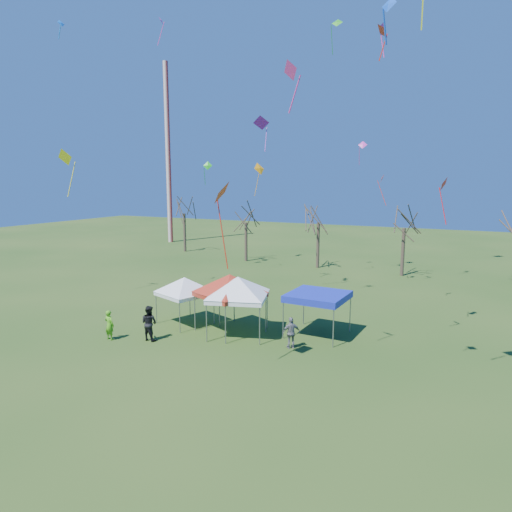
{
  "coord_description": "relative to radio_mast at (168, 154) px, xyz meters",
  "views": [
    {
      "loc": [
        12.24,
        -19.68,
        8.83
      ],
      "look_at": [
        1.1,
        3.0,
        4.64
      ],
      "focal_mm": 32.0,
      "sensor_mm": 36.0,
      "label": 1
    }
  ],
  "objects": [
    {
      "name": "tent_red",
      "position": [
        27.42,
        -31.05,
        -9.29
      ],
      "size": [
        4.17,
        4.17,
        3.98
      ],
      "rotation": [
        0.0,
        0.0,
        -0.39
      ],
      "color": "gray",
      "rests_on": "ground"
    },
    {
      "name": "kite_9",
      "position": [
        36.93,
        -36.71,
        2.19
      ],
      "size": [
        0.67,
        0.53,
        1.55
      ],
      "rotation": [
        0.0,
        0.0,
        5.83
      ],
      "color": "blue",
      "rests_on": "ground"
    },
    {
      "name": "person_dark",
      "position": [
        24.11,
        -34.37,
        -11.51
      ],
      "size": [
        0.99,
        0.79,
        1.98
      ],
      "primitive_type": "imported",
      "rotation": [
        0.0,
        0.0,
        3.1
      ],
      "color": "black",
      "rests_on": "ground"
    },
    {
      "name": "kite_13",
      "position": [
        16.42,
        -15.76,
        -2.3
      ],
      "size": [
        0.93,
        0.76,
        2.26
      ],
      "rotation": [
        0.0,
        0.0,
        0.42
      ],
      "color": "green",
      "rests_on": "ground"
    },
    {
      "name": "tree_3",
      "position": [
        34.03,
        -9.96,
        -6.42
      ],
      "size": [
        3.59,
        3.59,
        7.91
      ],
      "color": "#3D2D21",
      "rests_on": "ground"
    },
    {
      "name": "ground",
      "position": [
        28.0,
        -34.0,
        -12.5
      ],
      "size": [
        140.0,
        140.0,
        0.0
      ],
      "primitive_type": "plane",
      "color": "#244516",
      "rests_on": "ground"
    },
    {
      "name": "tent_white_west",
      "position": [
        24.17,
        -30.99,
        -9.75
      ],
      "size": [
        3.63,
        3.63,
        3.41
      ],
      "rotation": [
        0.0,
        0.0,
        -0.35
      ],
      "color": "gray",
      "rests_on": "ground"
    },
    {
      "name": "tent_blue",
      "position": [
        32.26,
        -29.43,
        -10.21
      ],
      "size": [
        3.31,
        3.31,
        2.49
      ],
      "rotation": [
        0.0,
        0.0,
        -0.05
      ],
      "color": "gray",
      "rests_on": "ground"
    },
    {
      "name": "person_grey",
      "position": [
        31.69,
        -32.03,
        -11.65
      ],
      "size": [
        1.02,
        0.97,
        1.7
      ],
      "primitive_type": "imported",
      "rotation": [
        0.0,
        0.0,
        3.86
      ],
      "color": "slate",
      "rests_on": "ground"
    },
    {
      "name": "kite_2",
      "position": [
        18.82,
        -9.24,
        -2.43
      ],
      "size": [
        1.22,
        1.62,
        3.59
      ],
      "rotation": [
        0.0,
        0.0,
        1.21
      ],
      "color": "#FF9A0D",
      "rests_on": "ground"
    },
    {
      "name": "tent_white_mid",
      "position": [
        28.13,
        -31.36,
        -9.31
      ],
      "size": [
        4.3,
        4.3,
        3.96
      ],
      "rotation": [
        0.0,
        0.0,
        0.29
      ],
      "color": "gray",
      "rests_on": "ground"
    },
    {
      "name": "kite_17",
      "position": [
        38.27,
        -25.79,
        -3.91
      ],
      "size": [
        0.58,
        0.94,
        2.75
      ],
      "rotation": [
        0.0,
        0.0,
        4.57
      ],
      "color": "red",
      "rests_on": "ground"
    },
    {
      "name": "tree_1",
      "position": [
        17.23,
        -9.35,
        -6.71
      ],
      "size": [
        3.42,
        3.42,
        7.54
      ],
      "color": "#3D2D21",
      "rests_on": "ground"
    },
    {
      "name": "kite_11",
      "position": [
        24.33,
        -20.35,
        0.81
      ],
      "size": [
        1.49,
        1.19,
        2.82
      ],
      "rotation": [
        0.0,
        0.0,
        3.37
      ],
      "color": "purple",
      "rests_on": "ground"
    },
    {
      "name": "tree_0",
      "position": [
        7.15,
        -6.62,
        -6.01
      ],
      "size": [
        3.83,
        3.83,
        8.44
      ],
      "color": "#3D2D21",
      "rests_on": "ground"
    },
    {
      "name": "kite_21",
      "position": [
        16.76,
        -22.68,
        8.6
      ],
      "size": [
        0.73,
        0.85,
        2.24
      ],
      "rotation": [
        0.0,
        0.0,
        1.92
      ],
      "color": "#E733AE",
      "rests_on": "ground"
    },
    {
      "name": "kite_18",
      "position": [
        34.5,
        -25.84,
        4.74
      ],
      "size": [
        0.46,
        0.75,
        1.9
      ],
      "rotation": [
        0.0,
        0.0,
        4.35
      ],
      "color": "#F636B4",
      "rests_on": "ground"
    },
    {
      "name": "kite_26",
      "position": [
        28.73,
        -15.39,
        8.88
      ],
      "size": [
        0.96,
        0.85,
        2.72
      ],
      "rotation": [
        0.0,
        0.0,
        0.07
      ],
      "color": "#24A118",
      "rests_on": "ground"
    },
    {
      "name": "person_green",
      "position": [
        22.05,
        -35.29,
        -11.65
      ],
      "size": [
        0.65,
        0.46,
        1.7
      ],
      "primitive_type": "imported",
      "rotation": [
        0.0,
        0.0,
        3.06
      ],
      "color": "#51AB1B",
      "rests_on": "ground"
    },
    {
      "name": "kite_5",
      "position": [
        30.38,
        -36.97,
        -4.21
      ],
      "size": [
        1.07,
        1.36,
        3.84
      ],
      "rotation": [
        0.0,
        0.0,
        5.0
      ],
      "color": "red",
      "rests_on": "ground"
    },
    {
      "name": "kite_25",
      "position": [
        35.92,
        -32.52,
        2.66
      ],
      "size": [
        0.78,
        0.87,
        1.59
      ],
      "rotation": [
        0.0,
        0.0,
        2.06
      ],
      "color": "red",
      "rests_on": "ground"
    },
    {
      "name": "kite_20",
      "position": [
        14.24,
        -30.27,
        6.64
      ],
      "size": [
        0.37,
        0.59,
        1.29
      ],
      "rotation": [
        0.0,
        0.0,
        1.5
      ],
      "color": "blue",
      "rests_on": "ground"
    },
    {
      "name": "kite_27",
      "position": [
        32.86,
        -35.4,
        0.77
      ],
      "size": [
        0.97,
        0.82,
        2.19
      ],
      "rotation": [
        0.0,
        0.0,
        2.58
      ],
      "color": "#CD2D7F",
      "rests_on": "ground"
    },
    {
      "name": "kite_19",
      "position": [
        30.29,
        -11.67,
        -0.54
      ],
      "size": [
        0.88,
        0.63,
        2.17
      ],
      "rotation": [
        0.0,
        0.0,
        0.15
      ],
      "color": "#DE31B0",
      "rests_on": "ground"
    },
    {
      "name": "kite_22",
      "position": [
        32.9,
        -15.55,
        -3.59
      ],
      "size": [
        0.82,
        0.84,
        2.6
      ],
      "rotation": [
        0.0,
        0.0,
        4.82
      ],
      "color": "red",
      "rests_on": "ground"
    },
    {
      "name": "radio_mast",
      "position": [
        0.0,
        0.0,
        0.0
      ],
      "size": [
        0.7,
        0.7,
        25.0
      ],
      "primitive_type": "cylinder",
      "color": "silver",
      "rests_on": "ground"
    },
    {
      "name": "tree_2",
      "position": [
        25.63,
        -9.62,
        -6.21
      ],
      "size": [
        3.71,
        3.71,
        8.18
      ],
      "color": "#3D2D21",
      "rests_on": "ground"
    },
    {
      "name": "kite_14",
      "position": [
        12.8,
        -29.35,
        -2.0
      ],
      "size": [
        1.35,
        0.96,
        3.49
      ],
      "rotation": [
        0.0,
        0.0,
        3.18
      ],
      "color": "yellow",
      "rests_on": "ground"
    }
  ]
}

